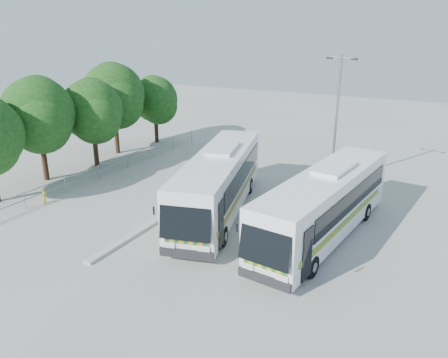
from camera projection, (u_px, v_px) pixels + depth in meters
The scene contains 11 objects.
ground at pixel (202, 224), 23.19m from camera, with size 100.00×100.00×0.00m, color #ADADA8.
kerb_divider at pixel (186, 202), 25.86m from camera, with size 0.40×16.00×0.15m, color #B2B2AD.
railing at pixel (109, 165), 30.73m from camera, with size 0.06×22.00×1.00m.
tree_far_b at pixel (39, 114), 28.48m from camera, with size 5.33×5.03×6.96m.
tree_far_c at pixel (93, 110), 31.44m from camera, with size 4.97×4.69×6.49m.
tree_far_d at pixel (114, 95), 34.87m from camera, with size 5.62×5.30×7.33m.
tree_far_e at pixel (155, 99), 38.62m from camera, with size 4.54×4.28×5.92m.
coach_main at pixel (219, 181), 24.07m from camera, with size 5.45×12.37×3.37m.
coach_adjacent at pixel (324, 204), 21.16m from camera, with size 3.77×11.95×3.26m.
lamppost at pixel (337, 115), 27.94m from camera, with size 2.02×0.69×8.35m.
bollard at pixel (44, 196), 25.76m from camera, with size 0.13×0.13×0.92m, color gold.
Camera 1 is at (10.99, -18.09, 9.85)m, focal length 35.00 mm.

